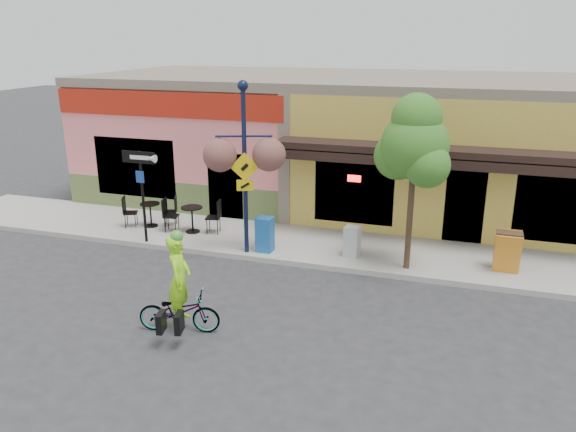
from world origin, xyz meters
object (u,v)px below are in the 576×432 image
object	(u,v)px
cyclist_rider	(180,290)
newspaper_box_grey	(352,241)
building	(344,138)
lamp_post	(245,170)
bicycle	(179,312)
newspaper_box_blue	(265,234)
one_way_sign	(143,197)
street_tree	(412,183)

from	to	relation	value
cyclist_rider	newspaper_box_grey	distance (m)	5.47
building	lamp_post	distance (m)	6.84
cyclist_rider	lamp_post	bearing A→B (deg)	-9.71
building	bicycle	bearing A→B (deg)	-95.50
building	newspaper_box_blue	bearing A→B (deg)	-96.83
cyclist_rider	newspaper_box_blue	world-z (taller)	cyclist_rider
bicycle	one_way_sign	size ratio (longest dim) A/B	0.63
newspaper_box_blue	bicycle	bearing A→B (deg)	-91.10
lamp_post	newspaper_box_grey	distance (m)	3.46
lamp_post	newspaper_box_blue	bearing A→B (deg)	3.51
one_way_sign	street_tree	world-z (taller)	street_tree
lamp_post	newspaper_box_grey	world-z (taller)	lamp_post
building	lamp_post	size ratio (longest dim) A/B	3.91
newspaper_box_grey	street_tree	xyz separation A→B (m)	(1.51, -0.37, 1.83)
lamp_post	street_tree	bearing A→B (deg)	-17.85
lamp_post	one_way_sign	bearing A→B (deg)	161.98
building	cyclist_rider	bearing A→B (deg)	-95.24
building	street_tree	xyz separation A→B (m)	(3.10, -6.53, 0.15)
one_way_sign	lamp_post	bearing A→B (deg)	2.78
cyclist_rider	newspaper_box_blue	xyz separation A→B (m)	(0.23, 4.44, -0.29)
bicycle	street_tree	xyz separation A→B (m)	(4.15, 4.43, 1.95)
lamp_post	newspaper_box_blue	size ratio (longest dim) A/B	4.74
one_way_sign	newspaper_box_blue	size ratio (longest dim) A/B	2.72
building	cyclist_rider	distance (m)	11.08
building	one_way_sign	bearing A→B (deg)	-122.24
cyclist_rider	one_way_sign	world-z (taller)	one_way_sign
bicycle	lamp_post	world-z (taller)	lamp_post
lamp_post	street_tree	size ratio (longest dim) A/B	1.04
cyclist_rider	newspaper_box_blue	distance (m)	4.46
building	newspaper_box_grey	distance (m)	6.58
bicycle	newspaper_box_grey	xyz separation A→B (m)	(2.65, 4.80, 0.13)
bicycle	one_way_sign	world-z (taller)	one_way_sign
newspaper_box_blue	newspaper_box_grey	bearing A→B (deg)	10.98
one_way_sign	street_tree	distance (m)	7.48
building	bicycle	distance (m)	11.16
bicycle	building	bearing A→B (deg)	-18.43
newspaper_box_grey	building	bearing A→B (deg)	113.33
bicycle	newspaper_box_blue	distance (m)	4.46
bicycle	lamp_post	size ratio (longest dim) A/B	0.36
lamp_post	one_way_sign	world-z (taller)	lamp_post
lamp_post	one_way_sign	size ratio (longest dim) A/B	1.74
building	one_way_sign	world-z (taller)	building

